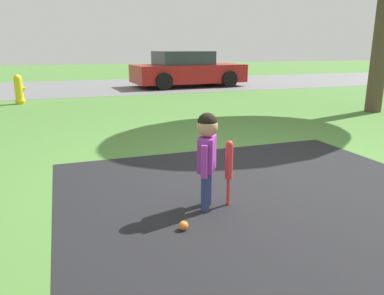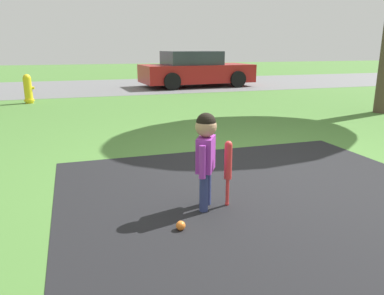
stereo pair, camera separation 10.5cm
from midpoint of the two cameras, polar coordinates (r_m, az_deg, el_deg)
name	(u,v)px [view 1 (the left image)]	position (r m, az deg, el deg)	size (l,w,h in m)	color
ground_plane	(256,169)	(4.63, 9.12, -3.26)	(60.00, 60.00, 0.00)	#477533
street_strip	(120,86)	(14.69, -11.18, 9.19)	(40.00, 6.00, 0.01)	slate
child	(207,147)	(3.32, 1.40, 0.00)	(0.24, 0.32, 0.89)	navy
baseball_bat	(229,164)	(3.44, 4.79, -2.52)	(0.07, 0.07, 0.63)	red
sports_ball	(184,226)	(3.10, -2.27, -11.83)	(0.08, 0.08, 0.08)	orange
fire_hydrant	(19,90)	(10.79, -25.13, 7.99)	(0.29, 0.26, 0.76)	yellow
parked_car	(187,70)	(14.24, -1.00, 11.73)	(4.17, 2.20, 1.29)	maroon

